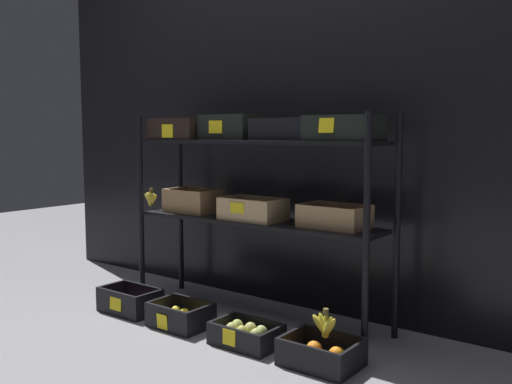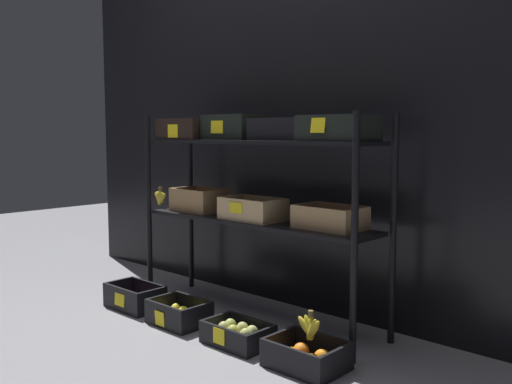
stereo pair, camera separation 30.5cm
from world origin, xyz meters
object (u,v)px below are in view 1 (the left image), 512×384
Objects in this scene: display_rack at (256,175)px; banana_bunch_loose at (325,326)px; crate_ground_orange at (321,355)px; crate_ground_lemon at (181,317)px; crate_ground_pear at (246,335)px; crate_ground_plum at (130,303)px.

display_rack is 11.44× the size of banana_bunch_loose.
crate_ground_orange is 0.14m from banana_bunch_loose.
crate_ground_orange is at bearing 177.31° from banana_bunch_loose.
crate_ground_lemon is 0.87m from banana_bunch_loose.
crate_ground_lemon is at bearing -120.90° from display_rack.
crate_ground_pear is 2.31× the size of banana_bunch_loose.
display_rack is 4.95× the size of crate_ground_pear.
banana_bunch_loose is at bearing -2.69° from crate_ground_orange.
display_rack reaches higher than banana_bunch_loose.
crate_ground_plum is at bearing -179.70° from crate_ground_pear.
crate_ground_pear is at bearing -178.33° from crate_ground_orange.
display_rack is 1.03m from crate_ground_orange.
crate_ground_plum is 1.05× the size of crate_ground_pear.
crate_ground_plum is (-0.62, -0.36, -0.74)m from display_rack.
crate_ground_orange is at bearing 0.75° from crate_ground_plum.
crate_ground_pear is at bearing 0.30° from crate_ground_plum.
crate_ground_orange reaches higher than crate_ground_pear.
crate_ground_pear is at bearing -178.52° from banana_bunch_loose.
crate_ground_lemon is 0.84m from crate_ground_orange.
crate_ground_orange is (0.62, -0.35, -0.74)m from display_rack.
crate_ground_lemon is 0.43m from crate_ground_pear.
crate_ground_pear is at bearing -59.27° from display_rack.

